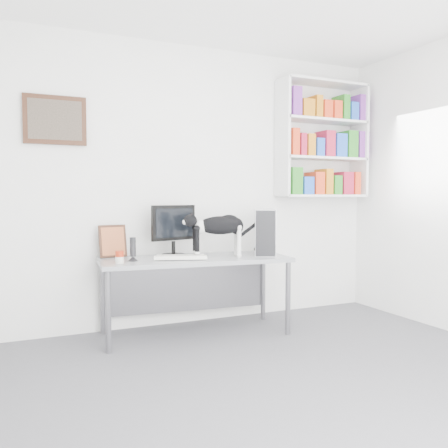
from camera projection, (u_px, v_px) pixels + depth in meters
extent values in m
cube|color=#515156|center=(311.00, 397.00, 2.92)|extent=(4.00, 4.00, 0.01)
cube|color=silver|center=(195.00, 186.00, 4.67)|extent=(4.00, 0.01, 2.70)
cube|color=white|center=(323.00, 140.00, 5.07)|extent=(1.03, 0.28, 1.24)
cube|color=#3E2014|center=(55.00, 120.00, 4.07)|extent=(0.52, 0.04, 0.42)
cube|color=gray|center=(195.00, 296.00, 4.26)|extent=(1.72, 0.80, 0.70)
cube|color=black|center=(173.00, 230.00, 4.34)|extent=(0.49, 0.31, 0.48)
cube|color=white|center=(181.00, 257.00, 4.13)|extent=(0.49, 0.31, 0.03)
cube|color=silver|center=(265.00, 232.00, 4.48)|extent=(0.36, 0.47, 0.43)
cylinder|color=black|center=(133.00, 249.00, 4.01)|extent=(0.11, 0.11, 0.21)
cube|color=#3E2014|center=(113.00, 241.00, 4.25)|extent=(0.25, 0.11, 0.30)
cylinder|color=#A4250E|center=(120.00, 257.00, 3.88)|extent=(0.09, 0.09, 0.10)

